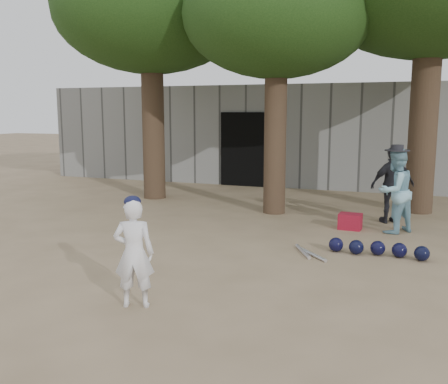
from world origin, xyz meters
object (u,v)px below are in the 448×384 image
at_px(boy_player, 134,253).
at_px(red_bag, 350,221).
at_px(spectator_blue, 395,191).
at_px(spectator_dark, 393,185).

height_order(boy_player, red_bag, boy_player).
height_order(spectator_blue, red_bag, spectator_blue).
xyz_separation_m(boy_player, spectator_blue, (2.67, 4.78, 0.15)).
height_order(spectator_blue, spectator_dark, spectator_blue).
bearing_deg(red_bag, spectator_blue, 0.93).
bearing_deg(spectator_blue, boy_player, 10.58).
bearing_deg(boy_player, spectator_dark, -134.99).
height_order(boy_player, spectator_blue, spectator_blue).
bearing_deg(spectator_dark, red_bag, 22.92).
xyz_separation_m(spectator_blue, spectator_dark, (-0.07, 0.85, -0.01)).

